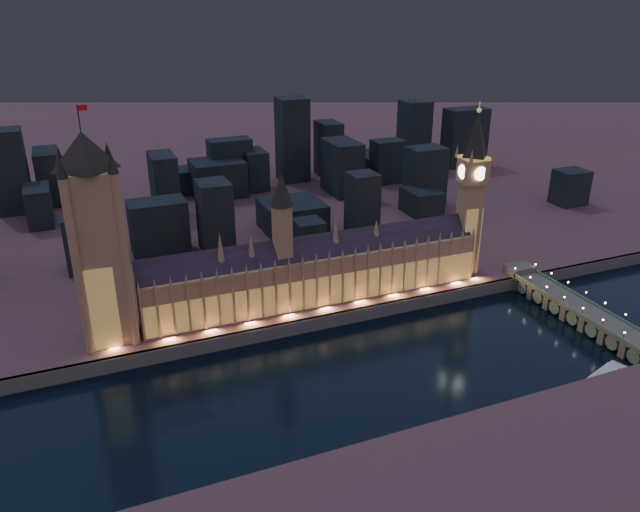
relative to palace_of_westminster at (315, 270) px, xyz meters
name	(u,v)px	position (x,y,z in m)	size (l,w,h in m)	color
ground_plane	(352,366)	(-4.59, -61.75, -26.37)	(2000.00, 2000.00, 0.00)	black
north_bank	(170,143)	(-4.59, 458.25, -22.37)	(2000.00, 960.00, 8.00)	#523342
embankment_wall	(321,322)	(-4.59, -20.75, -22.37)	(2000.00, 2.50, 8.00)	#495744
palace_of_westminster	(315,270)	(0.00, 0.00, 0.00)	(202.00, 22.09, 78.00)	olive
victoria_tower	(96,231)	(-114.59, 0.17, 41.03)	(31.68, 31.68, 119.77)	olive
elizabeth_tower	(472,181)	(103.41, 0.17, 41.61)	(18.00, 18.00, 107.63)	olive
westminster_bridge	(574,309)	(134.21, -65.21, -20.37)	(16.87, 113.00, 15.90)	#495744
river_boat	(602,378)	(102.05, -119.75, -24.81)	(44.70, 23.43, 4.50)	#495744
city_backdrop	(272,175)	(35.28, 185.26, 4.07)	(491.66, 215.63, 77.10)	black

